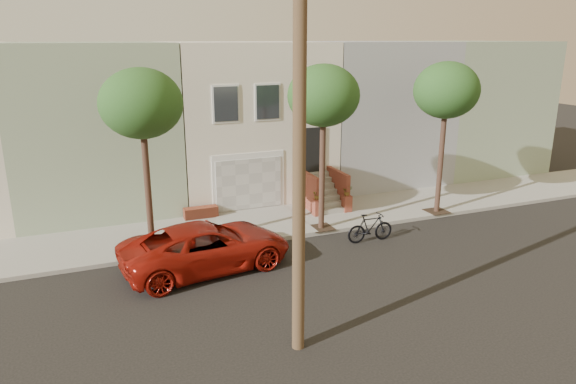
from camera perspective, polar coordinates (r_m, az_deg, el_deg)
name	(u,v)px	position (r m, az deg, el deg)	size (l,w,h in m)	color
ground	(345,275)	(17.21, 6.19, -8.94)	(90.00, 90.00, 0.00)	black
sidewalk	(284,221)	(21.68, -0.44, -3.19)	(40.00, 3.70, 0.15)	gray
house_row	(240,116)	(26.21, -5.19, 8.21)	(33.10, 11.70, 7.00)	beige
tree_left	(141,105)	(17.79, -15.60, 9.08)	(2.70, 2.57, 6.30)	#2D2116
tree_mid	(324,97)	(19.61, 3.87, 10.26)	(2.70, 2.57, 6.30)	#2D2116
tree_right	(446,91)	(22.54, 16.79, 10.41)	(2.70, 2.57, 6.30)	#2D2116
pickup_truck	(207,247)	(17.48, -8.80, -5.86)	(2.57, 5.57, 1.55)	maroon
motorcycle	(370,228)	(19.83, 8.90, -3.83)	(0.52, 1.83, 1.10)	black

